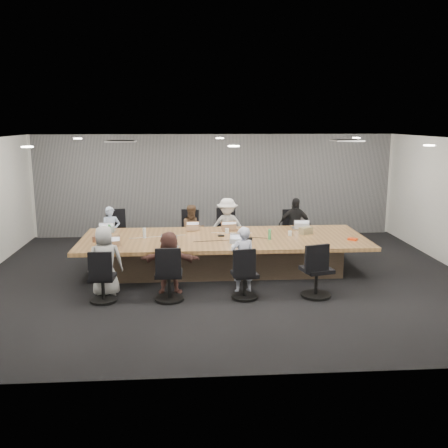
{
  "coord_description": "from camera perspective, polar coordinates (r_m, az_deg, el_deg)",
  "views": [
    {
      "loc": [
        -0.72,
        -9.76,
        3.17
      ],
      "look_at": [
        0.0,
        0.4,
        1.05
      ],
      "focal_mm": 40.0,
      "sensor_mm": 36.0,
      "label": 1
    }
  ],
  "objects": [
    {
      "name": "cup_white_near",
      "position": [
        10.8,
        7.56,
        -1.06
      ],
      "size": [
        0.1,
        0.1,
        0.1
      ],
      "primitive_type": "cylinder",
      "rotation": [
        0.0,
        0.0,
        -0.2
      ],
      "color": "white",
      "rests_on": "conference_table"
    },
    {
      "name": "person_2",
      "position": [
        11.9,
        0.39,
        -0.3
      ],
      "size": [
        0.96,
        0.67,
        1.37
      ],
      "primitive_type": "imported",
      "rotation": [
        0.0,
        0.0,
        6.09
      ],
      "color": "silver",
      "rests_on": "ground"
    },
    {
      "name": "person_3",
      "position": [
        12.14,
        8.07,
        -0.19
      ],
      "size": [
        0.81,
        0.36,
        1.36
      ],
      "primitive_type": "imported",
      "rotation": [
        0.0,
        0.0,
        6.25
      ],
      "color": "black",
      "rests_on": "ground"
    },
    {
      "name": "stapler",
      "position": [
        10.27,
        2.79,
        -1.76
      ],
      "size": [
        0.17,
        0.09,
        0.06
      ],
      "primitive_type": "cube",
      "rotation": [
        0.0,
        0.0,
        0.3
      ],
      "color": "black",
      "rests_on": "conference_table"
    },
    {
      "name": "laptop_0",
      "position": [
        11.47,
        -13.23,
        -0.74
      ],
      "size": [
        0.38,
        0.28,
        0.02
      ],
      "primitive_type": "cube",
      "rotation": [
        0.0,
        0.0,
        3.02
      ],
      "color": "#B2B2B7",
      "rests_on": "conference_table"
    },
    {
      "name": "laptop_6",
      "position": [
        9.81,
        1.83,
        -2.53
      ],
      "size": [
        0.36,
        0.27,
        0.02
      ],
      "primitive_type": "cube",
      "rotation": [
        0.0,
        0.0,
        -0.16
      ],
      "color": "#B2B2B7",
      "rests_on": "conference_table"
    },
    {
      "name": "cup_white_far",
      "position": [
        10.94,
        0.34,
        -0.79
      ],
      "size": [
        0.11,
        0.11,
        0.11
      ],
      "primitive_type": "cylinder",
      "rotation": [
        0.0,
        0.0,
        -0.31
      ],
      "color": "white",
      "rests_on": "conference_table"
    },
    {
      "name": "chair_3",
      "position": [
        12.53,
        7.7,
        -1.19
      ],
      "size": [
        0.55,
        0.55,
        0.77
      ],
      "primitive_type": null,
      "rotation": [
        0.0,
        0.0,
        3.2
      ],
      "color": "black",
      "rests_on": "ground"
    },
    {
      "name": "conference_table",
      "position": [
        10.65,
        -0.04,
        -3.31
      ],
      "size": [
        6.0,
        2.2,
        0.74
      ],
      "color": "brown",
      "rests_on": "ground"
    },
    {
      "name": "chair_2",
      "position": [
        12.3,
        0.26,
        -1.09
      ],
      "size": [
        0.6,
        0.6,
        0.87
      ],
      "primitive_type": null,
      "rotation": [
        0.0,
        0.0,
        3.17
      ],
      "color": "black",
      "rests_on": "ground"
    },
    {
      "name": "person_5",
      "position": [
        9.28,
        -6.26,
        -4.41
      ],
      "size": [
        1.13,
        0.44,
        1.2
      ],
      "primitive_type": "imported",
      "rotation": [
        0.0,
        0.0,
        3.07
      ],
      "color": "brown",
      "rests_on": "ground"
    },
    {
      "name": "laptop_3",
      "position": [
        11.6,
        8.64,
        -0.42
      ],
      "size": [
        0.36,
        0.25,
        0.02
      ],
      "primitive_type": "cube",
      "rotation": [
        0.0,
        0.0,
        3.1
      ],
      "color": "#B2B2B7",
      "rests_on": "conference_table"
    },
    {
      "name": "mug_brown",
      "position": [
        10.48,
        -14.56,
        -1.69
      ],
      "size": [
        0.12,
        0.12,
        0.12
      ],
      "primitive_type": "cylinder",
      "rotation": [
        0.0,
        0.0,
        0.22
      ],
      "color": "brown",
      "rests_on": "conference_table"
    },
    {
      "name": "curtain",
      "position": [
        13.81,
        -1.03,
        4.4
      ],
      "size": [
        9.8,
        0.04,
        2.8
      ],
      "primitive_type": "cube",
      "color": "slate",
      "rests_on": "ground"
    },
    {
      "name": "laptop_4",
      "position": [
        9.88,
        -12.95,
        -2.72
      ],
      "size": [
        0.36,
        0.28,
        0.02
      ],
      "primitive_type": "cube",
      "rotation": [
        0.0,
        0.0,
        0.23
      ],
      "color": "#8C6647",
      "rests_on": "conference_table"
    },
    {
      "name": "floor",
      "position": [
        10.28,
        0.16,
        -6.19
      ],
      "size": [
        10.0,
        8.0,
        0.0
      ],
      "primitive_type": "cube",
      "color": "black",
      "rests_on": "ground"
    },
    {
      "name": "bottle_green_left",
      "position": [
        11.0,
        -12.96,
        -0.67
      ],
      "size": [
        0.09,
        0.09,
        0.24
      ],
      "primitive_type": "cylinder",
      "rotation": [
        0.0,
        0.0,
        0.36
      ],
      "color": "#45A158",
      "rests_on": "conference_table"
    },
    {
      "name": "person_4",
      "position": [
        9.38,
        -13.43,
        -4.12
      ],
      "size": [
        0.7,
        0.51,
        1.31
      ],
      "primitive_type": "imported",
      "rotation": [
        0.0,
        0.0,
        3.3
      ],
      "color": "#A4A4A4",
      "rests_on": "ground"
    },
    {
      "name": "chair_6",
      "position": [
        9.05,
        2.39,
        -6.23
      ],
      "size": [
        0.58,
        0.58,
        0.75
      ],
      "primitive_type": null,
      "rotation": [
        0.0,
        0.0,
        0.16
      ],
      "color": "black",
      "rests_on": "ground"
    },
    {
      "name": "canvas_bag",
      "position": [
        11.01,
        9.33,
        -0.75
      ],
      "size": [
        0.32,
        0.28,
        0.15
      ],
      "primitive_type": "cube",
      "rotation": [
        0.0,
        0.0,
        0.51
      ],
      "color": "#90825B",
      "rests_on": "conference_table"
    },
    {
      "name": "bottle_green_right",
      "position": [
        10.39,
        5.23,
        -1.18
      ],
      "size": [
        0.07,
        0.07,
        0.22
      ],
      "primitive_type": "cylinder",
      "rotation": [
        0.0,
        0.0,
        0.18
      ],
      "color": "#45A158",
      "rests_on": "conference_table"
    },
    {
      "name": "mic_left",
      "position": [
        10.01,
        -5.76,
        -2.25
      ],
      "size": [
        0.16,
        0.12,
        0.03
      ],
      "primitive_type": "cube",
      "rotation": [
        0.0,
        0.0,
        -0.12
      ],
      "color": "black",
      "rests_on": "conference_table"
    },
    {
      "name": "chair_7",
      "position": [
        9.27,
        10.52,
        -5.65
      ],
      "size": [
        0.71,
        0.71,
        0.86
      ],
      "primitive_type": null,
      "rotation": [
        0.0,
        0.0,
        0.27
      ],
      "color": "black",
      "rests_on": "ground"
    },
    {
      "name": "snack_packet",
      "position": [
        10.66,
        14.5,
        -1.69
      ],
      "size": [
        0.23,
        0.21,
        0.04
      ],
      "primitive_type": "cube",
      "rotation": [
        0.0,
        0.0,
        -0.62
      ],
      "color": "#EA3B0D",
      "rests_on": "conference_table"
    },
    {
      "name": "chair_1",
      "position": [
        12.27,
        -3.57,
        -1.27
      ],
      "size": [
        0.68,
        0.68,
        0.81
      ],
      "primitive_type": null,
      "rotation": [
        0.0,
        0.0,
        2.85
      ],
      "color": "black",
      "rests_on": "ground"
    },
    {
      "name": "person_1",
      "position": [
        11.89,
        -3.56,
        -0.71
      ],
      "size": [
        0.67,
        0.57,
        1.22
      ],
      "primitive_type": "imported",
      "rotation": [
        0.0,
        0.0,
        6.48
      ],
      "color": "brown",
      "rests_on": "ground"
    },
    {
      "name": "wall_front",
      "position": [
        6.06,
        2.94,
        -5.23
      ],
      "size": [
        10.0,
        0.0,
        2.8
      ],
      "primitive_type": "cube",
      "rotation": [
        -1.57,
        0.0,
        0.0
      ],
      "color": "silver",
      "rests_on": "ground"
    },
    {
      "name": "chair_0",
      "position": [
        12.4,
        -12.52,
        -1.24
      ],
      "size": [
        0.69,
        0.69,
        0.88
      ],
      "primitive_type": null,
      "rotation": [
        0.0,
        0.0,
        3.33
      ],
      "color": "black",
      "rests_on": "ground"
    },
    {
      "name": "mic_right",
      "position": [
        10.66,
        -0.35,
        -1.33
      ],
      "size": [
        0.14,
        0.1,
        0.03
      ],
      "primitive_type": "cube",
      "rotation": [
        0.0,
        0.0,
        0.05
      ],
      "color": "black",
      "rests_on": "conference_table"
    },
    {
      "name": "laptop_1",
      "position": [
        11.32,
        -3.55,
        -0.61
      ],
      "size": [
        0.3,
        0.22,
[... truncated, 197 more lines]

